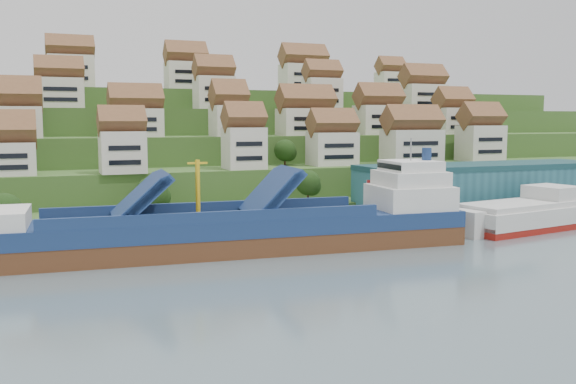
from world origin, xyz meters
name	(u,v)px	position (x,y,z in m)	size (l,w,h in m)	color
ground	(303,246)	(0.00, 0.00, 0.00)	(300.00, 300.00, 0.00)	slate
quay	(363,221)	(20.00, 15.00, 1.10)	(180.00, 14.00, 2.20)	gray
hillside	(178,156)	(0.00, 103.55, 10.66)	(260.00, 128.00, 31.00)	#2D4C1E
hillside_village	(222,111)	(2.73, 60.86, 24.42)	(155.30, 63.72, 28.84)	beige
hillside_trees	(172,144)	(-13.62, 45.00, 16.64)	(133.31, 62.37, 31.20)	#1E3C14
warehouse	(483,185)	(52.00, 17.00, 7.20)	(60.00, 15.00, 10.00)	#275D6A
flagpole	(367,196)	(18.11, 10.00, 6.88)	(1.28, 0.16, 8.00)	gray
cargo_ship	(238,231)	(-11.96, -0.38, 3.51)	(84.67, 18.88, 18.70)	#58311B
second_ship	(529,215)	(49.76, -0.29, 2.77)	(33.20, 16.93, 9.18)	maroon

